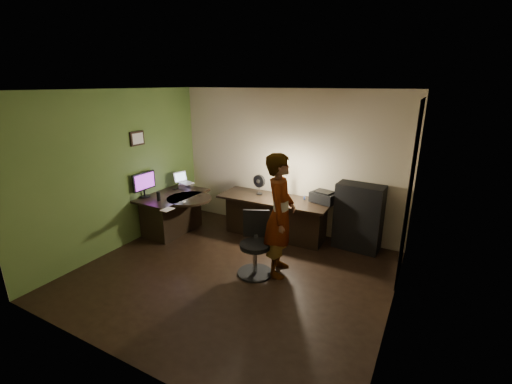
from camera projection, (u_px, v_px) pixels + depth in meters
The scene contains 27 objects.
floor at pixel (232, 274), 5.22m from camera, with size 4.50×4.00×0.01m, color black.
ceiling at pixel (228, 90), 4.40m from camera, with size 4.50×4.00×0.01m, color silver.
wall_back at pixel (287, 162), 6.49m from camera, with size 4.50×0.01×2.70m, color tan.
wall_front at pixel (112, 247), 3.13m from camera, with size 4.50×0.01×2.70m, color tan.
wall_left at pixel (118, 171), 5.83m from camera, with size 0.01×4.00×2.70m, color tan.
wall_right at pixel (402, 219), 3.79m from camera, with size 0.01×4.00×2.70m, color tan.
green_wall_overlay at pixel (119, 171), 5.83m from camera, with size 0.00×4.00×2.70m, color #4C682C.
arched_doorway at pixel (410, 194), 4.78m from camera, with size 0.01×0.90×2.60m, color black.
french_door at pixel (389, 264), 3.43m from camera, with size 0.02×0.92×2.10m, color white.
framed_picture at pixel (137, 138), 6.04m from camera, with size 0.04×0.30×0.25m, color black.
desk_left at pixel (174, 213), 6.61m from camera, with size 0.81×1.32×0.76m, color black.
desk_right at pixel (274, 218), 6.37m from camera, with size 2.06×0.72×0.77m, color black.
cabinet at pixel (358, 217), 5.88m from camera, with size 0.78×0.39×1.17m, color black.
laptop_stand at pixel (186, 186), 6.85m from camera, with size 0.25×0.21×0.10m, color silver.
laptop at pixel (186, 178), 6.80m from camera, with size 0.30×0.28×0.21m, color silver.
monitor at pixel (144, 188), 6.30m from camera, with size 0.10×0.51×0.33m, color black.
mouse at pixel (184, 202), 6.03m from camera, with size 0.06×0.09×0.03m, color silver.
phone at pixel (176, 188), 6.84m from camera, with size 0.07×0.14×0.01m, color black.
pen at pixel (200, 195), 6.42m from camera, with size 0.01×0.12×0.01m, color black.
speaker at pixel (159, 196), 6.12m from camera, with size 0.06×0.06×0.17m, color black.
notepad at pixel (167, 209), 5.69m from camera, with size 0.15×0.21×0.01m, color silver.
desk_fan at pixel (259, 184), 6.41m from camera, with size 0.24×0.13×0.38m, color black.
headphones at pixel (308, 198), 6.10m from camera, with size 0.18×0.07×0.08m, color navy.
printer at pixel (324, 197), 6.00m from camera, with size 0.44×0.34×0.19m, color black.
desk_lamp at pixel (286, 179), 6.15m from camera, with size 0.17×0.31×0.69m, color black.
office_chair at pixel (255, 245), 5.09m from camera, with size 0.54×0.54×0.96m, color black.
person at pixel (280, 215), 5.01m from camera, with size 0.67×0.44×1.86m, color #D8A88C.
Camera 1 is at (2.50, -3.87, 2.79)m, focal length 24.00 mm.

